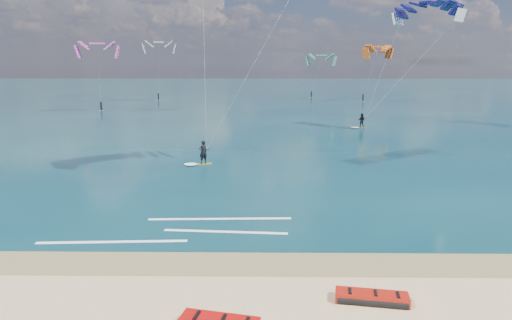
{
  "coord_description": "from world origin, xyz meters",
  "views": [
    {
      "loc": [
        4.02,
        -13.95,
        7.89
      ],
      "look_at": [
        3.75,
        8.0,
        3.14
      ],
      "focal_mm": 32.0,
      "sensor_mm": 36.0,
      "label": 1
    }
  ],
  "objects": [
    {
      "name": "shoreline_foam",
      "position": [
        0.5,
        6.52,
        0.04
      ],
      "size": [
        11.51,
        3.65,
        0.01
      ],
      "color": "white",
      "rests_on": "ground"
    },
    {
      "name": "sea",
      "position": [
        0.0,
        104.0,
        0.02
      ],
      "size": [
        320.0,
        200.0,
        0.04
      ],
      "primitive_type": "cube",
      "color": "#092D35",
      "rests_on": "ground"
    },
    {
      "name": "kitesurfer_far",
      "position": [
        19.26,
        39.33,
        8.12
      ],
      "size": [
        12.04,
        6.99,
        15.6
      ],
      "rotation": [
        0.0,
        0.0,
        -0.33
      ],
      "color": "gold",
      "rests_on": "sea"
    },
    {
      "name": "distant_kites",
      "position": [
        0.56,
        73.15,
        5.28
      ],
      "size": [
        52.98,
        31.15,
        11.57
      ],
      "color": "#379874",
      "rests_on": "ground"
    },
    {
      "name": "packed_kite_mid",
      "position": [
        7.73,
        0.04,
        0.0
      ],
      "size": [
        2.72,
        1.41,
        0.37
      ],
      "primitive_type": null,
      "rotation": [
        0.0,
        0.0,
        -0.16
      ],
      "color": "#AC180B",
      "rests_on": "ground"
    },
    {
      "name": "ground",
      "position": [
        0.0,
        40.0,
        0.0
      ],
      "size": [
        320.0,
        320.0,
        0.0
      ],
      "primitive_type": "plane",
      "color": "tan",
      "rests_on": "ground"
    },
    {
      "name": "kitesurfer_main",
      "position": [
        1.79,
        18.23,
        9.41
      ],
      "size": [
        11.92,
        8.37,
        18.17
      ],
      "rotation": [
        0.0,
        0.0,
        0.26
      ],
      "color": "yellow",
      "rests_on": "sea"
    },
    {
      "name": "wet_sand_strip",
      "position": [
        0.0,
        3.0,
        0.0
      ],
      "size": [
        320.0,
        2.4,
        0.01
      ],
      "primitive_type": "cube",
      "color": "olive",
      "rests_on": "ground"
    }
  ]
}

